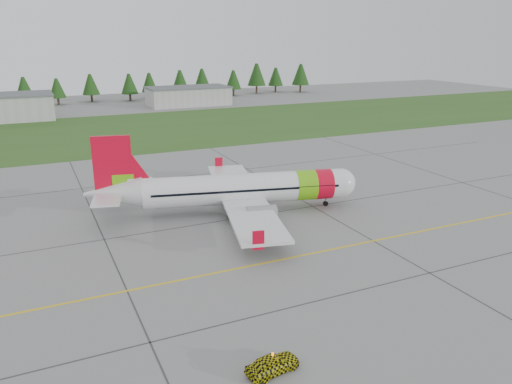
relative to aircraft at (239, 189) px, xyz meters
name	(u,v)px	position (x,y,z in m)	size (l,w,h in m)	color
ground	(335,297)	(-1.05, -22.14, -2.80)	(320.00, 320.00, 0.00)	gray
aircraft	(239,189)	(0.00, 0.00, 0.00)	(31.59, 29.68, 9.71)	silver
follow_me_car	(273,348)	(-9.84, -28.48, -1.03)	(1.43, 1.21, 3.55)	#D2CB0B
grass_strip	(130,130)	(-1.05, 59.86, -2.79)	(320.00, 50.00, 0.03)	#30561E
taxi_guideline	(287,258)	(-1.05, -14.14, -2.79)	(120.00, 0.25, 0.02)	gold
hangar_east	(188,97)	(23.95, 95.86, -0.20)	(24.00, 12.00, 5.20)	#A8A8A3
treeline	(93,86)	(-1.05, 115.86, 2.20)	(160.00, 8.00, 10.00)	#1C3F14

